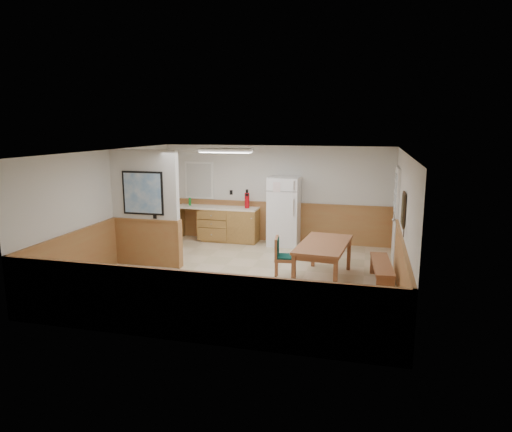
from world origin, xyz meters
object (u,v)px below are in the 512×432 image
(dining_table, at_px, (324,248))
(soap_bottle, at_px, (190,202))
(fire_extinguisher, at_px, (247,200))
(refrigerator, at_px, (284,211))
(dining_bench, at_px, (382,268))
(dining_chair, at_px, (281,255))

(dining_table, xyz_separation_m, soap_bottle, (-3.84, 2.59, 0.35))
(fire_extinguisher, bearing_deg, refrigerator, 10.10)
(dining_bench, height_order, dining_chair, dining_chair)
(dining_table, bearing_deg, refrigerator, 122.09)
(refrigerator, bearing_deg, soap_bottle, 177.79)
(dining_table, height_order, soap_bottle, soap_bottle)
(dining_bench, bearing_deg, fire_extinguisher, 137.75)
(dining_chair, bearing_deg, soap_bottle, 130.71)
(dining_table, height_order, dining_bench, dining_table)
(dining_chair, bearing_deg, fire_extinguisher, 110.69)
(refrigerator, relative_size, soap_bottle, 8.43)
(dining_chair, bearing_deg, refrigerator, 92.39)
(refrigerator, xyz_separation_m, dining_bench, (2.37, -2.56, -0.53))
(dining_bench, xyz_separation_m, soap_bottle, (-4.95, 2.65, 0.66))
(soap_bottle, bearing_deg, dining_chair, -42.03)
(dining_bench, bearing_deg, dining_table, 172.85)
(dining_table, relative_size, dining_bench, 1.19)
(dining_table, bearing_deg, dining_bench, 2.44)
(refrigerator, relative_size, dining_table, 0.94)
(dining_table, relative_size, fire_extinguisher, 3.78)
(dining_bench, xyz_separation_m, dining_chair, (-1.92, -0.08, 0.15))
(dining_chair, height_order, soap_bottle, soap_bottle)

